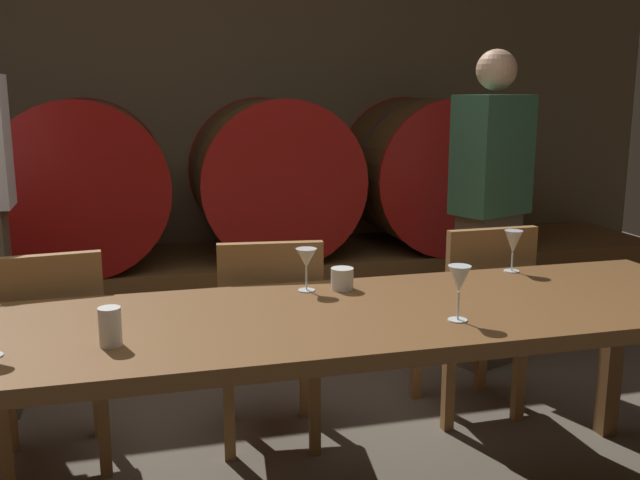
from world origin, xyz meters
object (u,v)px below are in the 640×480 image
wine_barrel_center_right (272,177)px  wine_glass_center_left (306,259)px  wine_barrel_far_right (427,172)px  chair_left (49,351)px  cup_center_right (110,327)px  chair_center (270,332)px  cup_far_right (342,279)px  wine_glass_far_right (513,243)px  wine_glass_center_right (459,280)px  chair_right (477,312)px  wine_barrel_center_left (84,183)px  dining_table (304,334)px  guest_right (490,209)px

wine_barrel_center_right → wine_glass_center_left: size_ratio=6.49×
wine_barrel_far_right → chair_left: size_ratio=1.13×
wine_glass_center_left → cup_center_right: size_ratio=1.39×
chair_center → cup_center_right: chair_center is taller
wine_glass_center_left → cup_far_right: wine_glass_center_left is taller
wine_barrel_center_right → wine_glass_far_right: 2.11m
cup_far_right → wine_glass_center_right: bearing=-60.5°
chair_left → chair_right: same height
wine_glass_center_left → cup_center_right: bearing=-148.7°
wine_barrel_far_right → cup_center_right: wine_barrel_far_right is taller
chair_right → cup_center_right: bearing=25.7°
wine_glass_far_right → cup_center_right: size_ratio=1.49×
wine_glass_center_left → cup_center_right: 0.77m
cup_far_right → cup_center_right: bearing=-153.7°
chair_right → wine_glass_center_right: bearing=57.9°
wine_glass_center_left → wine_glass_center_right: bearing=-49.8°
wine_barrel_center_left → chair_center: wine_barrel_center_left is taller
chair_left → chair_center: 0.83m
chair_center → wine_glass_center_right: wine_glass_center_right is taller
dining_table → wine_glass_far_right: bearing=19.6°
chair_center → chair_right: same height
wine_barrel_center_left → cup_far_right: wine_barrel_center_left is taller
dining_table → wine_glass_center_left: (0.07, 0.26, 0.18)m
wine_glass_far_right → cup_far_right: 0.72m
guest_right → wine_glass_far_right: 0.94m
chair_right → wine_barrel_far_right: bearing=-106.8°
wine_barrel_center_left → cup_far_right: size_ratio=12.25×
wine_barrel_center_left → wine_glass_far_right: bearing=-50.2°
wine_barrel_center_left → dining_table: size_ratio=0.33×
wine_barrel_center_right → guest_right: bearing=-51.8°
chair_center → wine_glass_center_left: 0.50m
chair_left → chair_right: (1.76, 0.04, 0.00)m
wine_barrel_far_right → cup_far_right: 2.44m
chair_left → guest_right: (2.11, 0.61, 0.35)m
chair_center → wine_glass_far_right: wine_glass_far_right is taller
chair_left → wine_glass_center_left: 1.03m
chair_center → cup_far_right: size_ratio=10.87×
wine_barrel_center_left → cup_far_right: 2.33m
dining_table → guest_right: (1.27, 1.20, 0.16)m
wine_barrel_center_left → wine_glass_far_right: wine_barrel_center_left is taller
wine_barrel_center_left → chair_center: (0.79, -1.77, -0.41)m
chair_left → wine_glass_center_right: bearing=143.0°
guest_right → wine_barrel_center_left: bearing=-51.8°
wine_barrel_center_left → wine_glass_center_right: (1.23, -2.54, -0.02)m
wine_barrel_center_left → guest_right: size_ratio=0.60×
chair_right → wine_glass_far_right: size_ratio=5.40×
wine_barrel_far_right → chair_center: 2.31m
wine_barrel_center_right → chair_right: wine_barrel_center_right is taller
wine_barrel_center_right → dining_table: 2.40m
wine_glass_far_right → cup_center_right: wine_glass_far_right is taller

